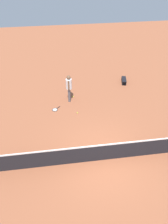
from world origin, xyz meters
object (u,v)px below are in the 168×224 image
(player_near_side, at_px, (69,86))
(tennis_ball_near_player, at_px, (90,147))
(tennis_ball_midcourt, at_px, (73,97))
(equipment_bag, at_px, (124,81))
(tennis_racket_near_player, at_px, (55,110))
(tennis_ball_by_net, at_px, (77,113))

(player_near_side, height_order, tennis_ball_near_player, player_near_side)
(player_near_side, distance_m, tennis_ball_midcourt, 1.06)
(player_near_side, bearing_deg, tennis_ball_near_player, 98.52)
(tennis_ball_near_player, height_order, tennis_ball_midcourt, same)
(player_near_side, bearing_deg, tennis_ball_midcourt, -127.83)
(tennis_ball_midcourt, bearing_deg, equipment_bag, -160.73)
(tennis_racket_near_player, bearing_deg, player_near_side, -138.00)
(tennis_racket_near_player, relative_size, tennis_ball_midcourt, 8.25)
(player_near_side, height_order, equipment_bag, player_near_side)
(equipment_bag, bearing_deg, tennis_racket_near_player, 26.79)
(tennis_ball_near_player, xyz_separation_m, tennis_ball_midcourt, (0.34, -4.31, 0.00))
(tennis_racket_near_player, bearing_deg, tennis_ball_by_net, 157.35)
(tennis_ball_near_player, distance_m, tennis_ball_by_net, 2.67)
(player_near_side, bearing_deg, tennis_racket_near_player, 42.00)
(player_near_side, distance_m, tennis_ball_near_player, 4.14)
(player_near_side, distance_m, tennis_ball_by_net, 1.68)
(player_near_side, xyz_separation_m, tennis_ball_by_net, (-0.32, 1.33, -0.98))
(player_near_side, relative_size, tennis_racket_near_player, 3.12)
(tennis_ball_near_player, bearing_deg, player_near_side, -81.48)
(tennis_ball_midcourt, relative_size, equipment_bag, 0.08)
(tennis_ball_by_net, height_order, equipment_bag, equipment_bag)
(tennis_ball_near_player, bearing_deg, equipment_bag, -120.35)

